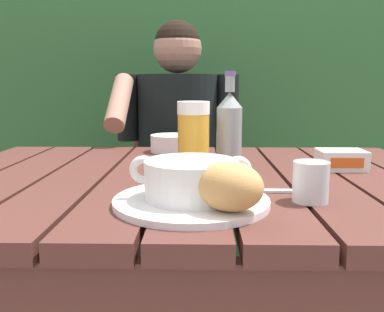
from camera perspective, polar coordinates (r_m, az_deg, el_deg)
The scene contains 13 objects.
dining_table at distance 1.00m, azimuth 0.21°, elevation -8.06°, with size 1.23×0.86×0.74m.
hedge_backdrop at distance 2.46m, azimuth 2.48°, elevation 12.05°, with size 3.85×0.96×2.30m.
chair_near_diner at distance 1.89m, azimuth -1.64°, elevation -5.48°, with size 0.45×0.40×0.91m.
person_eating at distance 1.64m, azimuth -2.11°, elevation 1.25°, with size 0.48×0.47×1.20m.
serving_plate at distance 0.74m, azimuth -0.21°, elevation -6.25°, with size 0.28×0.28×0.01m.
soup_bowl at distance 0.73m, azimuth -0.22°, elevation -3.09°, with size 0.21×0.16×0.08m.
bread_roll at distance 0.65m, azimuth 5.20°, elevation -4.21°, with size 0.13×0.12×0.08m.
beer_glass at distance 0.95m, azimuth 0.01°, elevation 2.35°, with size 0.07×0.07×0.17m.
beer_bottle at distance 0.99m, azimuth 5.15°, elevation 3.49°, with size 0.06×0.06×0.24m.
water_glass_small at distance 0.78m, azimuth 16.06°, elevation -3.42°, with size 0.06×0.06×0.07m.
butter_tub at distance 1.10m, azimuth 19.88°, elevation -0.49°, with size 0.11×0.09×0.05m.
table_knife at distance 0.83m, azimuth 9.23°, elevation -4.68°, with size 0.16×0.02×0.01m.
diner_bowl at distance 1.30m, azimuth -2.83°, elevation 1.76°, with size 0.13×0.13×0.05m.
Camera 1 is at (0.02, -0.95, 0.95)m, focal length 38.67 mm.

